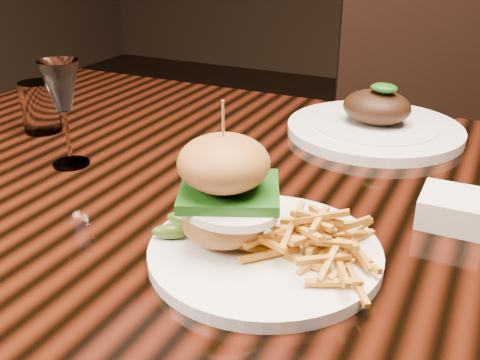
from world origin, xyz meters
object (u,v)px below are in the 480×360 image
at_px(dining_table, 303,236).
at_px(chair_far, 417,139).
at_px(far_dish, 375,125).
at_px(wine_glass, 62,90).
at_px(burger_plate, 259,221).

relative_size(dining_table, chair_far, 1.68).
height_order(far_dish, chair_far, chair_far).
bearing_deg(chair_far, far_dish, -110.75).
distance_m(wine_glass, chair_far, 1.09).
height_order(dining_table, far_dish, far_dish).
distance_m(dining_table, far_dish, 0.30).
bearing_deg(wine_glass, dining_table, 11.16).
distance_m(dining_table, chair_far, 0.90).
bearing_deg(burger_plate, chair_far, 77.16).
relative_size(burger_plate, chair_far, 0.29).
relative_size(burger_plate, far_dish, 0.85).
relative_size(wine_glass, chair_far, 0.18).
bearing_deg(far_dish, chair_far, 90.14).
bearing_deg(wine_glass, far_dish, 41.16).
bearing_deg(dining_table, wine_glass, -168.84).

